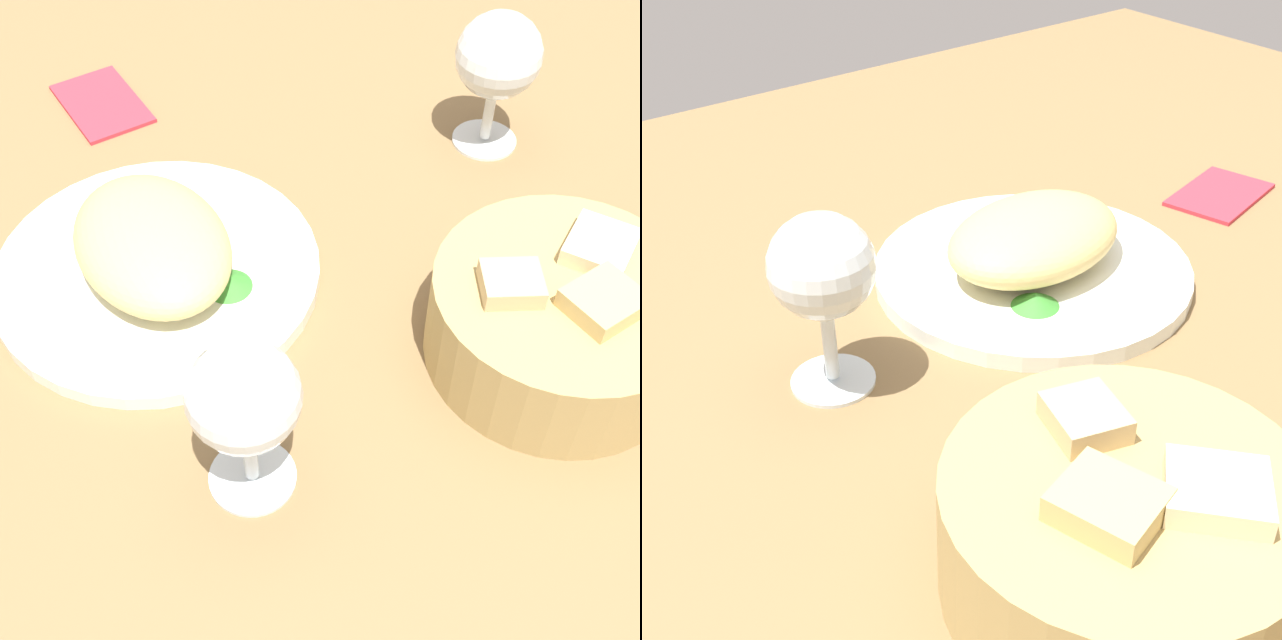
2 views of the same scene
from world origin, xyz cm
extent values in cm
cube|color=olive|center=(0.00, 0.00, -1.00)|extent=(140.00, 140.00, 2.00)
cylinder|color=white|center=(1.13, -14.13, 0.70)|extent=(26.80, 26.80, 1.40)
ellipsoid|color=#D4B86F|center=(1.13, -14.13, 3.96)|extent=(18.39, 14.25, 5.12)
cone|color=#398B31|center=(5.34, -9.15, 1.99)|extent=(3.86, 3.86, 1.19)
cylinder|color=tan|center=(18.96, 12.60, 3.75)|extent=(19.50, 19.50, 7.50)
cube|color=tan|center=(21.56, 13.54, 6.57)|extent=(5.57, 5.91, 4.92)
cube|color=beige|center=(16.73, 16.18, 6.38)|extent=(6.75, 6.80, 5.05)
cube|color=tan|center=(17.95, 8.34, 6.91)|extent=(4.86, 5.14, 4.20)
cylinder|color=silver|center=(21.99, -12.17, 0.30)|extent=(6.08, 6.08, 0.60)
cylinder|color=silver|center=(21.99, -12.17, 3.30)|extent=(1.00, 1.00, 5.39)
sphere|color=silver|center=(21.99, -12.17, 9.65)|extent=(7.31, 7.31, 7.31)
cylinder|color=silver|center=(-6.26, 19.51, 0.30)|extent=(6.16, 6.16, 0.60)
cylinder|color=silver|center=(-6.26, 19.51, 3.07)|extent=(1.00, 1.00, 4.94)
sphere|color=silver|center=(-6.26, 19.51, 9.43)|extent=(7.77, 7.77, 7.77)
cube|color=#CF2E3D|center=(-24.28, -14.30, 0.40)|extent=(12.28, 9.28, 0.80)
camera|label=1|loc=(52.57, -18.02, 52.73)|focal=48.93mm
camera|label=2|loc=(45.23, 32.49, 38.77)|focal=49.04mm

